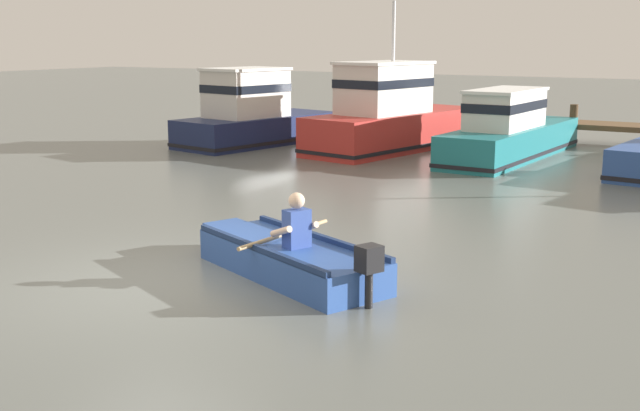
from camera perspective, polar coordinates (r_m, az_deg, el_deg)
The scene contains 5 objects.
ground_plane at distance 10.91m, azimuth -11.84°, elevation -5.41°, with size 120.00×120.00×0.00m, color slate.
rowboat_with_person at distance 10.96m, azimuth -2.32°, elevation -3.72°, with size 3.58×2.38×1.19m.
moored_boat_navy at distance 24.53m, azimuth -4.76°, elevation 6.36°, with size 3.02×5.70×2.33m.
moored_boat_red at distance 23.30m, azimuth 5.14°, elevation 6.29°, with size 3.21×6.65×4.23m.
moored_boat_teal at distance 22.18m, azimuth 13.44°, elevation 5.11°, with size 2.02×6.84×1.89m.
Camera 1 is at (7.09, -7.65, 3.20)m, focal length 44.71 mm.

